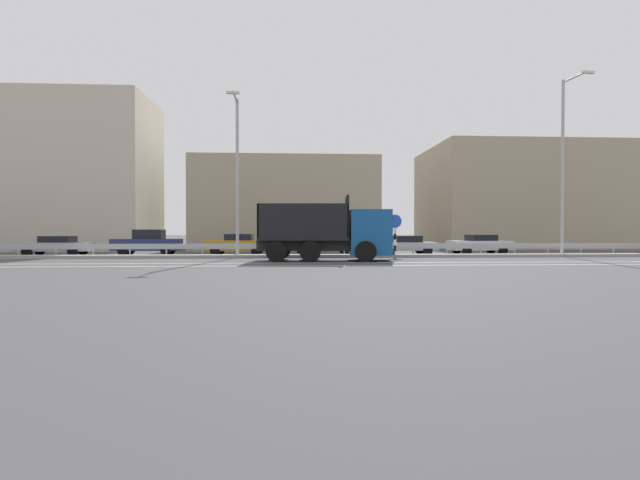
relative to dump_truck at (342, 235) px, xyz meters
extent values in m
plane|color=#424244|center=(-1.52, 0.61, -1.30)|extent=(320.00, 320.00, 0.00)
cube|color=silver|center=(-0.95, -1.73, -1.30)|extent=(71.76, 0.16, 0.01)
cube|color=silver|center=(-0.95, -3.66, -1.30)|extent=(71.76, 0.16, 0.01)
cube|color=gray|center=(-1.52, 3.06, -1.21)|extent=(39.47, 1.10, 0.18)
cube|color=#9EA0A5|center=(-1.52, 4.15, -0.68)|extent=(71.76, 0.04, 0.32)
cylinder|color=#ADADB2|center=(-18.27, 4.15, -0.99)|extent=(0.09, 0.09, 0.62)
cylinder|color=#ADADB2|center=(-16.17, 4.15, -0.99)|extent=(0.09, 0.09, 0.62)
cylinder|color=#ADADB2|center=(-14.08, 4.15, -0.99)|extent=(0.09, 0.09, 0.62)
cylinder|color=#ADADB2|center=(-11.99, 4.15, -0.99)|extent=(0.09, 0.09, 0.62)
cylinder|color=#ADADB2|center=(-9.89, 4.15, -0.99)|extent=(0.09, 0.09, 0.62)
cylinder|color=#ADADB2|center=(-7.80, 4.15, -0.99)|extent=(0.09, 0.09, 0.62)
cylinder|color=#ADADB2|center=(-5.71, 4.15, -0.99)|extent=(0.09, 0.09, 0.62)
cylinder|color=#ADADB2|center=(-3.62, 4.15, -0.99)|extent=(0.09, 0.09, 0.62)
cylinder|color=#ADADB2|center=(-1.52, 4.15, -0.99)|extent=(0.09, 0.09, 0.62)
cylinder|color=#ADADB2|center=(0.57, 4.15, -0.99)|extent=(0.09, 0.09, 0.62)
cylinder|color=#ADADB2|center=(2.66, 4.15, -0.99)|extent=(0.09, 0.09, 0.62)
cylinder|color=#ADADB2|center=(4.76, 4.15, -0.99)|extent=(0.09, 0.09, 0.62)
cylinder|color=#ADADB2|center=(6.85, 4.15, -0.99)|extent=(0.09, 0.09, 0.62)
cylinder|color=#ADADB2|center=(8.94, 4.15, -0.99)|extent=(0.09, 0.09, 0.62)
cylinder|color=#ADADB2|center=(11.03, 4.15, -0.99)|extent=(0.09, 0.09, 0.62)
cylinder|color=#ADADB2|center=(13.13, 4.15, -0.99)|extent=(0.09, 0.09, 0.62)
cylinder|color=#ADADB2|center=(15.22, 4.15, -0.99)|extent=(0.09, 0.09, 0.62)
cylinder|color=#ADADB2|center=(17.31, 4.15, -0.99)|extent=(0.09, 0.09, 0.62)
cube|color=#144C8C|center=(1.41, -0.10, 0.15)|extent=(2.19, 2.57, 2.29)
cube|color=black|center=(2.44, -0.17, 0.56)|extent=(0.18, 2.09, 0.86)
cube|color=black|center=(2.48, -0.17, -0.83)|extent=(0.27, 2.39, 0.24)
cube|color=black|center=(-1.96, 0.14, -0.52)|extent=(4.81, 1.67, 0.53)
cube|color=black|center=(-1.96, 0.14, -0.19)|extent=(4.69, 2.65, 0.12)
cube|color=black|center=(-1.88, 1.25, 0.73)|extent=(4.54, 0.41, 1.72)
cube|color=black|center=(-2.03, -0.98, 0.73)|extent=(4.54, 0.41, 1.72)
cube|color=black|center=(0.26, -0.02, 0.94)|extent=(0.26, 2.34, 2.14)
cube|color=black|center=(-4.17, 0.29, 0.73)|extent=(0.26, 2.34, 1.72)
cylinder|color=black|center=(1.19, 1.11, -0.78)|extent=(1.06, 0.39, 1.04)
cylinder|color=black|center=(1.03, -1.27, -0.78)|extent=(1.06, 0.39, 1.04)
cylinder|color=black|center=(-1.52, 1.30, -0.78)|extent=(1.06, 0.39, 1.04)
cylinder|color=black|center=(-1.69, -1.08, -0.78)|extent=(1.06, 0.39, 1.04)
cylinder|color=black|center=(-3.17, 1.42, -0.78)|extent=(1.06, 0.39, 1.04)
cylinder|color=black|center=(-3.34, -0.97, -0.78)|extent=(1.06, 0.39, 1.04)
cylinder|color=white|center=(3.40, 3.06, -1.13)|extent=(0.16, 0.16, 0.34)
cylinder|color=black|center=(3.40, 3.06, -0.79)|extent=(0.16, 0.16, 0.34)
cylinder|color=white|center=(3.40, 3.06, -0.44)|extent=(0.16, 0.16, 0.34)
cylinder|color=black|center=(3.40, 3.06, -0.10)|extent=(0.16, 0.16, 0.34)
cylinder|color=white|center=(3.40, 3.06, 0.24)|extent=(0.16, 0.16, 0.34)
cylinder|color=#1E4CB2|center=(3.40, 3.06, 0.79)|extent=(0.75, 0.03, 0.75)
cylinder|color=white|center=(3.40, 3.06, 0.79)|extent=(0.81, 0.02, 0.81)
cylinder|color=#ADADB2|center=(-5.66, 3.14, 3.20)|extent=(0.18, 0.18, 9.00)
cylinder|color=#ADADB2|center=(-5.65, 2.03, 7.54)|extent=(0.11, 2.21, 0.10)
cube|color=silver|center=(-5.64, 0.92, 7.46)|extent=(0.70, 0.20, 0.12)
cylinder|color=#ADADB2|center=(13.48, 3.19, 3.93)|extent=(0.18, 0.18, 10.47)
cylinder|color=#ADADB2|center=(13.58, 2.13, 9.02)|extent=(0.31, 2.14, 0.10)
cube|color=silver|center=(13.69, 1.07, 8.94)|extent=(0.72, 0.27, 0.12)
cube|color=#A3A3A8|center=(-16.97, 5.89, -0.74)|extent=(4.25, 2.10, 0.53)
cube|color=black|center=(-16.84, 5.90, -0.28)|extent=(1.84, 1.73, 0.39)
cylinder|color=black|center=(-18.19, 4.94, -1.00)|extent=(0.61, 0.24, 0.60)
cylinder|color=black|center=(-18.30, 6.68, -1.00)|extent=(0.61, 0.24, 0.60)
cylinder|color=black|center=(-15.63, 5.10, -1.00)|extent=(0.61, 0.24, 0.60)
cylinder|color=black|center=(-15.74, 6.84, -1.00)|extent=(0.61, 0.24, 0.60)
cube|color=navy|center=(-11.64, 6.47, -0.64)|extent=(4.19, 1.84, 0.73)
cube|color=black|center=(-11.51, 6.47, 0.02)|extent=(1.79, 1.55, 0.59)
cylinder|color=black|center=(-12.88, 5.62, -1.00)|extent=(0.61, 0.22, 0.60)
cylinder|color=black|center=(-12.94, 7.22, -1.00)|extent=(0.61, 0.22, 0.60)
cylinder|color=black|center=(-10.33, 5.72, -1.00)|extent=(0.61, 0.22, 0.60)
cylinder|color=black|center=(-10.39, 7.32, -1.00)|extent=(0.61, 0.22, 0.60)
cube|color=#B27A14|center=(-5.95, 5.98, -0.68)|extent=(4.04, 1.99, 0.65)
cube|color=black|center=(-5.83, 5.97, -0.16)|extent=(1.72, 1.70, 0.39)
cylinder|color=black|center=(-7.21, 5.12, -1.00)|extent=(0.61, 0.22, 0.60)
cylinder|color=black|center=(-7.16, 6.90, -1.00)|extent=(0.61, 0.22, 0.60)
cylinder|color=black|center=(-4.74, 5.05, -1.00)|extent=(0.61, 0.22, 0.60)
cylinder|color=black|center=(-4.69, 6.84, -1.00)|extent=(0.61, 0.22, 0.60)
cube|color=silver|center=(-0.52, 6.56, -0.71)|extent=(4.53, 1.95, 0.58)
cube|color=black|center=(-0.39, 6.56, -0.17)|extent=(1.92, 1.66, 0.49)
cylinder|color=black|center=(-1.93, 5.73, -1.00)|extent=(0.61, 0.22, 0.60)
cylinder|color=black|center=(-1.89, 7.47, -1.00)|extent=(0.61, 0.22, 0.60)
cylinder|color=black|center=(0.84, 5.65, -1.00)|extent=(0.61, 0.22, 0.60)
cylinder|color=black|center=(0.89, 7.39, -1.00)|extent=(0.61, 0.22, 0.60)
cube|color=#A3A3A8|center=(4.68, 5.89, -0.74)|extent=(3.82, 1.94, 0.52)
cube|color=black|center=(4.79, 5.89, -0.28)|extent=(1.61, 1.70, 0.41)
cylinder|color=black|center=(3.49, 4.97, -1.00)|extent=(0.60, 0.20, 0.60)
cylinder|color=black|center=(3.49, 6.81, -1.00)|extent=(0.60, 0.20, 0.60)
cylinder|color=black|center=(5.86, 4.97, -1.00)|extent=(0.60, 0.20, 0.60)
cylinder|color=black|center=(5.86, 6.81, -1.00)|extent=(0.60, 0.20, 0.60)
cube|color=silver|center=(9.53, 5.94, -0.70)|extent=(3.94, 1.93, 0.60)
cube|color=black|center=(9.64, 5.95, -0.21)|extent=(1.71, 1.59, 0.39)
cylinder|color=black|center=(8.38, 5.06, -1.00)|extent=(0.61, 0.24, 0.60)
cylinder|color=black|center=(8.29, 6.67, -1.00)|extent=(0.61, 0.24, 0.60)
cylinder|color=black|center=(10.77, 5.21, -1.00)|extent=(0.61, 0.24, 0.60)
cylinder|color=black|center=(10.67, 6.82, -1.00)|extent=(0.61, 0.24, 0.60)
cube|color=beige|center=(-20.23, 15.49, 4.72)|extent=(12.82, 8.29, 12.05)
cube|color=tan|center=(-3.03, 17.98, 2.35)|extent=(14.57, 12.38, 7.31)
cube|color=tan|center=(19.36, 19.64, 3.26)|extent=(18.21, 12.06, 9.13)
camera|label=1|loc=(-2.71, -25.48, 0.23)|focal=28.00mm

